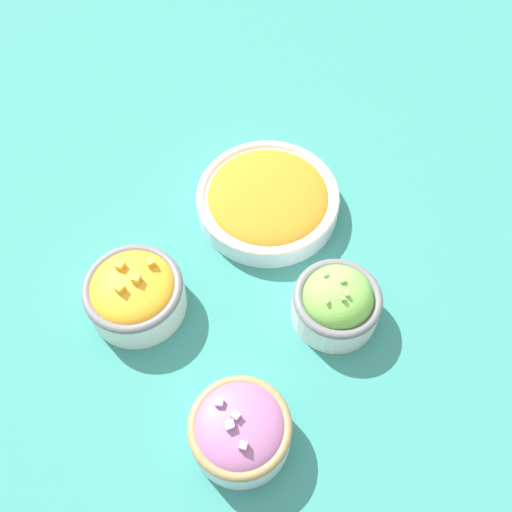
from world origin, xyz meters
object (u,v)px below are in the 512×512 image
object	(u,v)px
bowl_lettuce	(337,302)
bowl_red_onion	(240,430)
bowl_squash	(134,292)
bowl_carrots	(268,199)

from	to	relation	value
bowl_lettuce	bowl_red_onion	bearing A→B (deg)	-20.13
bowl_squash	bowl_carrots	distance (m)	0.23
bowl_squash	bowl_red_onion	xyz separation A→B (m)	(0.12, 0.18, -0.00)
bowl_squash	bowl_red_onion	bearing A→B (deg)	55.36
bowl_red_onion	bowl_squash	bearing A→B (deg)	-124.64
bowl_red_onion	bowl_lettuce	xyz separation A→B (m)	(-0.18, 0.07, 0.00)
bowl_lettuce	bowl_squash	bearing A→B (deg)	-76.20
bowl_squash	bowl_lettuce	xyz separation A→B (m)	(-0.06, 0.25, 0.00)
bowl_red_onion	bowl_carrots	size ratio (longest dim) A/B	0.57
bowl_squash	bowl_carrots	xyz separation A→B (m)	(-0.20, 0.12, -0.01)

